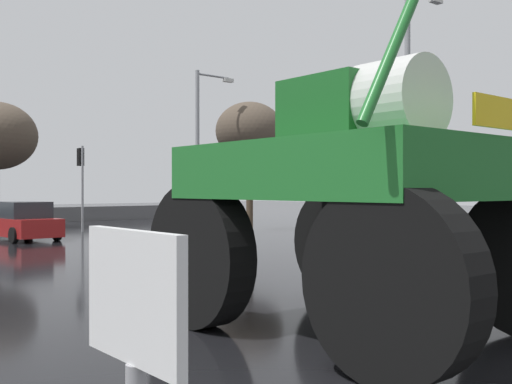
% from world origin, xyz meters
% --- Properties ---
extents(ground_plane, '(120.00, 120.00, 0.00)m').
position_xyz_m(ground_plane, '(0.00, 18.00, 0.00)').
color(ground_plane, black).
extents(oversize_sprayer, '(4.41, 5.55, 4.50)m').
position_xyz_m(oversize_sprayer, '(0.20, 6.18, 1.95)').
color(oversize_sprayer, black).
rests_on(oversize_sprayer, ground).
extents(sedan_ahead, '(2.11, 4.21, 1.52)m').
position_xyz_m(sedan_ahead, '(1.68, 24.88, 0.71)').
color(sedan_ahead, maroon).
rests_on(sedan_ahead, ground).
extents(traffic_signal_near_right, '(0.24, 0.54, 3.77)m').
position_xyz_m(traffic_signal_near_right, '(5.19, 11.36, 2.75)').
color(traffic_signal_near_right, gray).
rests_on(traffic_signal_near_right, ground).
extents(traffic_signal_far_left, '(0.24, 0.55, 4.06)m').
position_xyz_m(traffic_signal_far_left, '(5.41, 27.82, 2.96)').
color(traffic_signal_far_left, gray).
rests_on(traffic_signal_far_left, ground).
extents(streetlight_near_right, '(1.88, 0.24, 8.53)m').
position_xyz_m(streetlight_near_right, '(9.56, 12.16, 4.72)').
color(streetlight_near_right, gray).
rests_on(streetlight_near_right, ground).
extents(streetlight_far_right, '(2.03, 0.24, 7.28)m').
position_xyz_m(streetlight_far_right, '(8.78, 22.74, 4.09)').
color(streetlight_far_right, gray).
rests_on(streetlight_far_right, ground).
extents(bare_tree_right, '(3.31, 3.31, 6.25)m').
position_xyz_m(bare_tree_right, '(12.02, 23.27, 4.80)').
color(bare_tree_right, '#473828').
rests_on(bare_tree_right, ground).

